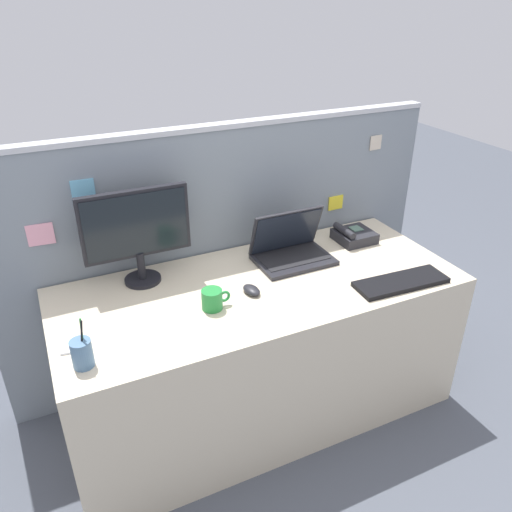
{
  "coord_description": "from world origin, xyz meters",
  "views": [
    {
      "loc": [
        -0.85,
        -1.76,
        1.92
      ],
      "look_at": [
        0.0,
        0.05,
        0.85
      ],
      "focal_mm": 35.43,
      "sensor_mm": 36.0,
      "label": 1
    }
  ],
  "objects_px": {
    "coffee_mug": "(213,299)",
    "laptop": "(290,247)",
    "desktop_monitor": "(136,229)",
    "computer_mouse_right_hand": "(252,290)",
    "pen_cup": "(82,353)",
    "cell_phone_white_slab": "(70,343)",
    "keyboard_main": "(401,282)",
    "desk_phone": "(353,235)"
  },
  "relations": [
    {
      "from": "keyboard_main",
      "to": "cell_phone_white_slab",
      "type": "bearing_deg",
      "value": 175.73
    },
    {
      "from": "desk_phone",
      "to": "coffee_mug",
      "type": "distance_m",
      "value": 0.94
    },
    {
      "from": "desktop_monitor",
      "to": "laptop",
      "type": "height_order",
      "value": "desktop_monitor"
    },
    {
      "from": "pen_cup",
      "to": "coffee_mug",
      "type": "relative_size",
      "value": 1.5
    },
    {
      "from": "keyboard_main",
      "to": "coffee_mug",
      "type": "distance_m",
      "value": 0.86
    },
    {
      "from": "desktop_monitor",
      "to": "computer_mouse_right_hand",
      "type": "distance_m",
      "value": 0.57
    },
    {
      "from": "desktop_monitor",
      "to": "keyboard_main",
      "type": "height_order",
      "value": "desktop_monitor"
    },
    {
      "from": "laptop",
      "to": "keyboard_main",
      "type": "height_order",
      "value": "laptop"
    },
    {
      "from": "desktop_monitor",
      "to": "laptop",
      "type": "relative_size",
      "value": 1.29
    },
    {
      "from": "keyboard_main",
      "to": "computer_mouse_right_hand",
      "type": "relative_size",
      "value": 4.34
    },
    {
      "from": "desk_phone",
      "to": "cell_phone_white_slab",
      "type": "height_order",
      "value": "desk_phone"
    },
    {
      "from": "desk_phone",
      "to": "laptop",
      "type": "bearing_deg",
      "value": -175.6
    },
    {
      "from": "laptop",
      "to": "keyboard_main",
      "type": "xyz_separation_m",
      "value": [
        0.33,
        -0.43,
        -0.05
      ]
    },
    {
      "from": "laptop",
      "to": "keyboard_main",
      "type": "bearing_deg",
      "value": -52.11
    },
    {
      "from": "keyboard_main",
      "to": "coffee_mug",
      "type": "height_order",
      "value": "coffee_mug"
    },
    {
      "from": "coffee_mug",
      "to": "desk_phone",
      "type": "bearing_deg",
      "value": 17.15
    },
    {
      "from": "laptop",
      "to": "keyboard_main",
      "type": "relative_size",
      "value": 0.85
    },
    {
      "from": "computer_mouse_right_hand",
      "to": "desktop_monitor",
      "type": "bearing_deg",
      "value": 133.33
    },
    {
      "from": "desk_phone",
      "to": "coffee_mug",
      "type": "relative_size",
      "value": 1.52
    },
    {
      "from": "desk_phone",
      "to": "cell_phone_white_slab",
      "type": "xyz_separation_m",
      "value": [
        -1.47,
        -0.27,
        -0.03
      ]
    },
    {
      "from": "cell_phone_white_slab",
      "to": "desk_phone",
      "type": "bearing_deg",
      "value": 20.28
    },
    {
      "from": "computer_mouse_right_hand",
      "to": "keyboard_main",
      "type": "bearing_deg",
      "value": -27.62
    },
    {
      "from": "computer_mouse_right_hand",
      "to": "cell_phone_white_slab",
      "type": "bearing_deg",
      "value": 173.76
    },
    {
      "from": "desktop_monitor",
      "to": "coffee_mug",
      "type": "xyz_separation_m",
      "value": [
        0.21,
        -0.35,
        -0.21
      ]
    },
    {
      "from": "desktop_monitor",
      "to": "coffee_mug",
      "type": "bearing_deg",
      "value": -59.27
    },
    {
      "from": "pen_cup",
      "to": "cell_phone_white_slab",
      "type": "bearing_deg",
      "value": 101.38
    },
    {
      "from": "keyboard_main",
      "to": "desk_phone",
      "type": "bearing_deg",
      "value": 85.78
    },
    {
      "from": "coffee_mug",
      "to": "laptop",
      "type": "bearing_deg",
      "value": 26.14
    },
    {
      "from": "desk_phone",
      "to": "cell_phone_white_slab",
      "type": "bearing_deg",
      "value": -169.5
    },
    {
      "from": "pen_cup",
      "to": "coffee_mug",
      "type": "xyz_separation_m",
      "value": [
        0.54,
        0.15,
        -0.01
      ]
    },
    {
      "from": "desktop_monitor",
      "to": "keyboard_main",
      "type": "bearing_deg",
      "value": -27.12
    },
    {
      "from": "computer_mouse_right_hand",
      "to": "cell_phone_white_slab",
      "type": "distance_m",
      "value": 0.77
    },
    {
      "from": "computer_mouse_right_hand",
      "to": "coffee_mug",
      "type": "distance_m",
      "value": 0.2
    },
    {
      "from": "computer_mouse_right_hand",
      "to": "pen_cup",
      "type": "height_order",
      "value": "pen_cup"
    },
    {
      "from": "coffee_mug",
      "to": "cell_phone_white_slab",
      "type": "bearing_deg",
      "value": 179.59
    },
    {
      "from": "cell_phone_white_slab",
      "to": "coffee_mug",
      "type": "bearing_deg",
      "value": 9.36
    },
    {
      "from": "desktop_monitor",
      "to": "pen_cup",
      "type": "height_order",
      "value": "desktop_monitor"
    },
    {
      "from": "computer_mouse_right_hand",
      "to": "pen_cup",
      "type": "xyz_separation_m",
      "value": [
        -0.74,
        -0.18,
        0.04
      ]
    },
    {
      "from": "keyboard_main",
      "to": "computer_mouse_right_hand",
      "type": "bearing_deg",
      "value": 164.36
    },
    {
      "from": "desktop_monitor",
      "to": "coffee_mug",
      "type": "distance_m",
      "value": 0.46
    },
    {
      "from": "desktop_monitor",
      "to": "computer_mouse_right_hand",
      "type": "relative_size",
      "value": 4.75
    },
    {
      "from": "cell_phone_white_slab",
      "to": "coffee_mug",
      "type": "relative_size",
      "value": 1.0
    }
  ]
}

